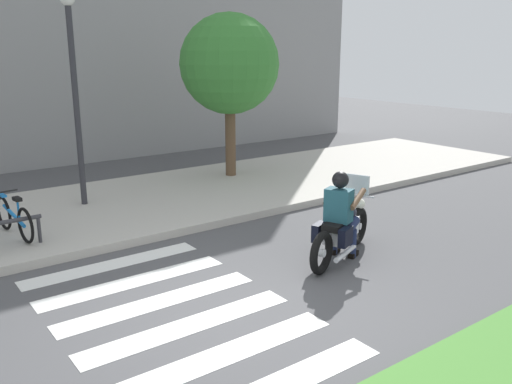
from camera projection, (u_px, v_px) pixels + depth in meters
The scene contains 12 objects.
ground_plane at pixel (233, 311), 6.95m from camera, with size 48.00×48.00×0.00m, color #4C4C4F.
sidewalk at pixel (91, 212), 10.92m from camera, with size 24.00×4.40×0.15m, color #B7B2A8.
crosswalk_stripe_1 at pixel (225, 354), 5.96m from camera, with size 2.80×0.40×0.01m, color white.
crosswalk_stripe_2 at pixel (189, 325), 6.58m from camera, with size 2.80×0.40×0.01m, color white.
crosswalk_stripe_3 at pixel (159, 302), 7.20m from camera, with size 2.80×0.40×0.01m, color white.
crosswalk_stripe_4 at pixel (134, 281), 7.82m from camera, with size 2.80×0.40×0.01m, color white.
crosswalk_stripe_5 at pixel (112, 264), 8.44m from camera, with size 2.80×0.40×0.01m, color white.
motorcycle at pixel (342, 230), 8.60m from camera, with size 2.03×0.98×1.25m.
rider at pixel (341, 209), 8.45m from camera, with size 0.75×0.69×1.45m.
bicycle_3 at pixel (14, 217), 9.18m from camera, with size 0.48×1.57×0.74m.
street_lamp at pixel (74, 83), 10.59m from camera, with size 0.28×0.28×4.32m.
tree_near_rack at pixel (230, 65), 13.08m from camera, with size 2.42×2.42×4.12m.
Camera 1 is at (-3.52, -5.27, 3.26)m, focal length 37.96 mm.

